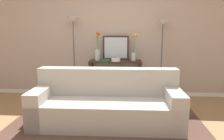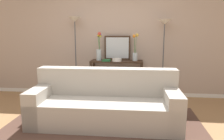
# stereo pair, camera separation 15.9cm
# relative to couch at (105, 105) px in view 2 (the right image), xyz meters

# --- Properties ---
(ground_plane) EXTENTS (16.00, 16.00, 0.02)m
(ground_plane) POSITION_rel_couch_xyz_m (-0.07, -0.43, -0.33)
(ground_plane) COLOR #9E754C
(back_wall) EXTENTS (12.00, 0.15, 2.63)m
(back_wall) POSITION_rel_couch_xyz_m (-0.07, 1.66, 1.00)
(back_wall) COLOR white
(back_wall) RESTS_ON ground
(area_rug) EXTENTS (3.14, 1.97, 0.01)m
(area_rug) POSITION_rel_couch_xyz_m (0.00, -0.16, -0.31)
(area_rug) COLOR #51382D
(area_rug) RESTS_ON ground
(couch) EXTENTS (2.35, 0.88, 0.88)m
(couch) POSITION_rel_couch_xyz_m (0.00, 0.00, 0.00)
(couch) COLOR #ADA89E
(couch) RESTS_ON ground
(console_table) EXTENTS (1.14, 0.39, 0.86)m
(console_table) POSITION_rel_couch_xyz_m (0.07, 1.34, 0.27)
(console_table) COLOR #382619
(console_table) RESTS_ON ground
(floor_lamp_left) EXTENTS (0.28, 0.28, 1.80)m
(floor_lamp_left) POSITION_rel_couch_xyz_m (-0.86, 1.36, 1.10)
(floor_lamp_left) COLOR #4C4C51
(floor_lamp_left) RESTS_ON ground
(floor_lamp_right) EXTENTS (0.28, 0.28, 1.74)m
(floor_lamp_right) POSITION_rel_couch_xyz_m (1.07, 1.36, 1.05)
(floor_lamp_right) COLOR #4C4C51
(floor_lamp_right) RESTS_ON ground
(wall_mirror) EXTENTS (0.58, 0.02, 0.54)m
(wall_mirror) POSITION_rel_couch_xyz_m (0.07, 1.50, 0.81)
(wall_mirror) COLOR #382619
(wall_mirror) RESTS_ON console_table
(vase_tall_flowers) EXTENTS (0.12, 0.12, 0.62)m
(vase_tall_flowers) POSITION_rel_couch_xyz_m (-0.32, 1.35, 0.78)
(vase_tall_flowers) COLOR silver
(vase_tall_flowers) RESTS_ON console_table
(vase_short_flowers) EXTENTS (0.13, 0.10, 0.59)m
(vase_short_flowers) POSITION_rel_couch_xyz_m (0.47, 1.36, 0.76)
(vase_short_flowers) COLOR silver
(vase_short_flowers) RESTS_ON console_table
(fruit_bowl) EXTENTS (0.20, 0.20, 0.06)m
(fruit_bowl) POSITION_rel_couch_xyz_m (0.08, 1.22, 0.58)
(fruit_bowl) COLOR silver
(fruit_bowl) RESTS_ON console_table
(book_stack) EXTENTS (0.19, 0.17, 0.04)m
(book_stack) POSITION_rel_couch_xyz_m (-0.14, 1.22, 0.56)
(book_stack) COLOR #236033
(book_stack) RESTS_ON console_table
(book_row_under_console) EXTENTS (0.32, 0.17, 0.13)m
(book_row_under_console) POSITION_rel_couch_xyz_m (-0.24, 1.34, -0.26)
(book_row_under_console) COLOR #2D2D33
(book_row_under_console) RESTS_ON ground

